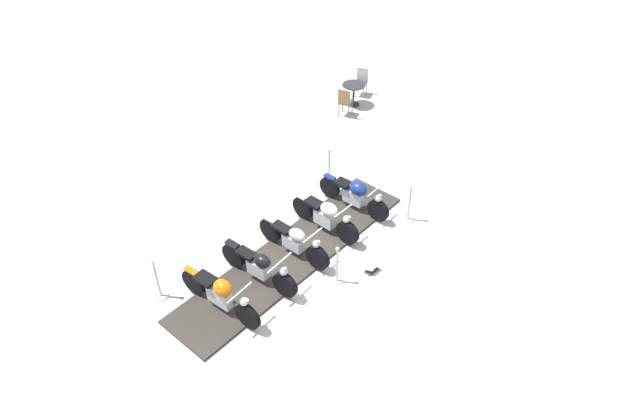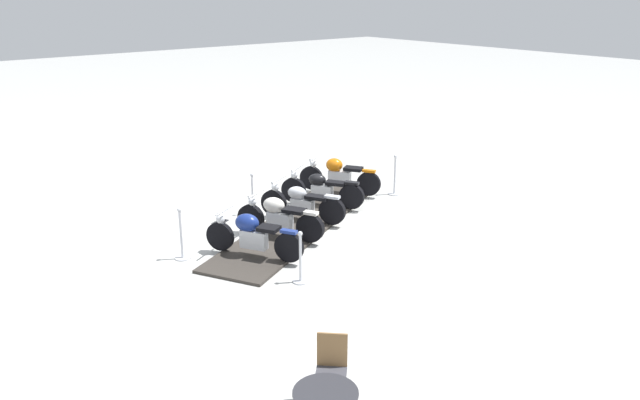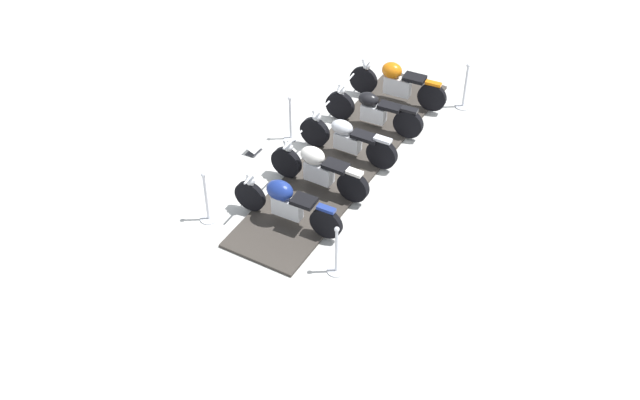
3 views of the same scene
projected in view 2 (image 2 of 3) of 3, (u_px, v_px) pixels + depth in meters
The scene contains 13 objects.
ground_plane at pixel (303, 222), 14.78m from camera, with size 80.00×80.00×0.00m, color silver.
display_platform at pixel (303, 221), 14.77m from camera, with size 6.73×1.47×0.06m, color #38332D.
motorcycle_copper at pixel (338, 175), 16.58m from camera, with size 1.25×1.95×0.92m.
motorcycle_black at pixel (321, 189), 15.62m from camera, with size 1.26×1.91×0.92m.
motorcycle_chrome at pixel (301, 202), 14.63m from camera, with size 1.11×1.93×0.92m.
motorcycle_cream at pixel (279, 217), 13.65m from camera, with size 1.06×1.91×0.91m.
motorcycle_navy at pixel (251, 233), 12.67m from camera, with size 1.16×1.94×0.89m.
stanchion_left_front at pixel (395, 182), 16.64m from camera, with size 0.33×0.33×1.07m.
stanchion_right_rear at pixel (182, 242), 12.69m from camera, with size 0.31×0.31×1.08m.
stanchion_right_mid at pixel (253, 200), 15.16m from camera, with size 0.28×0.28×1.04m.
stanchion_left_rear at pixel (300, 265), 11.69m from camera, with size 0.30×0.30×1.01m.
info_placard at pixel (221, 220), 14.75m from camera, with size 0.38×0.34×0.18m.
cafe_chair_across_table at pixel (331, 366), 8.20m from camera, with size 0.57×0.57×0.98m.
Camera 2 is at (-8.47, -10.95, 5.22)m, focal length 35.71 mm.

